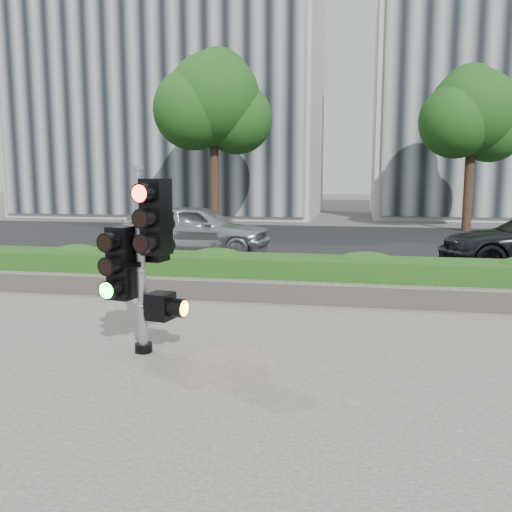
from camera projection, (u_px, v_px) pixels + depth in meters
name	position (u px, v px, depth m)	size (l,w,h in m)	color
ground	(255.00, 335.00, 7.39)	(120.00, 120.00, 0.00)	#51514C
sidewalk	(202.00, 411.00, 4.96)	(16.00, 11.00, 0.03)	#9E9389
road	(315.00, 245.00, 17.10)	(60.00, 13.00, 0.02)	black
curb	(286.00, 286.00, 10.44)	(60.00, 0.25, 0.12)	gray
stone_wall	(276.00, 292.00, 9.21)	(12.00, 0.32, 0.34)	gray
hedge	(282.00, 275.00, 9.81)	(12.00, 1.00, 0.68)	#3A8829
building_left	(176.00, 80.00, 30.33)	(16.00, 9.00, 15.00)	#B7B7B2
tree_left	(214.00, 103.00, 21.64)	(4.61, 4.03, 7.34)	black
tree_right	(472.00, 115.00, 20.82)	(4.10, 3.58, 6.53)	black
traffic_signal	(144.00, 251.00, 6.43)	(0.81, 0.64, 2.24)	black
car_silver	(197.00, 229.00, 14.92)	(1.63, 4.05, 1.38)	#AAACB1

